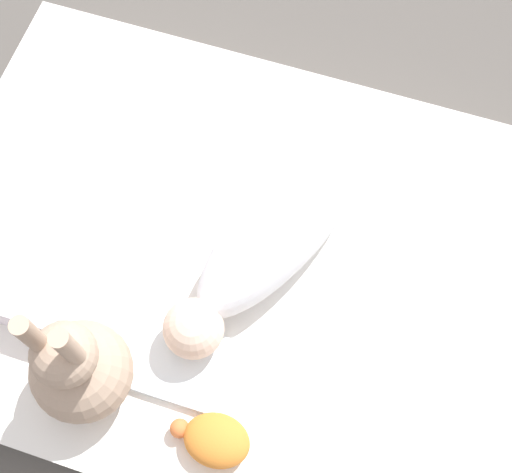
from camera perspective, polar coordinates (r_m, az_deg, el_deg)
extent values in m
plane|color=#514C47|center=(1.65, -2.16, -3.20)|extent=(12.00, 12.00, 0.00)
cube|color=white|center=(1.58, -2.25, -2.37)|extent=(1.31, 1.00, 0.14)
cube|color=white|center=(1.45, -6.39, -9.98)|extent=(0.21, 0.15, 0.02)
ellipsoid|color=white|center=(1.45, 2.44, 1.34)|extent=(0.35, 0.54, 0.17)
sphere|color=beige|center=(1.39, -5.11, -7.33)|extent=(0.12, 0.12, 0.12)
cube|color=white|center=(1.55, -18.66, -0.72)|extent=(0.32, 0.31, 0.10)
sphere|color=tan|center=(1.38, -13.76, -10.44)|extent=(0.19, 0.19, 0.19)
sphere|color=tan|center=(1.26, -15.11, -9.13)|extent=(0.12, 0.12, 0.12)
cylinder|color=tan|center=(1.16, -14.83, -8.56)|extent=(0.03, 0.03, 0.12)
cylinder|color=tan|center=(1.18, -17.62, -7.52)|extent=(0.03, 0.03, 0.12)
ellipsoid|color=orange|center=(1.39, -3.17, -15.98)|extent=(0.13, 0.10, 0.06)
sphere|color=orange|center=(1.41, -6.14, -15.02)|extent=(0.04, 0.04, 0.04)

